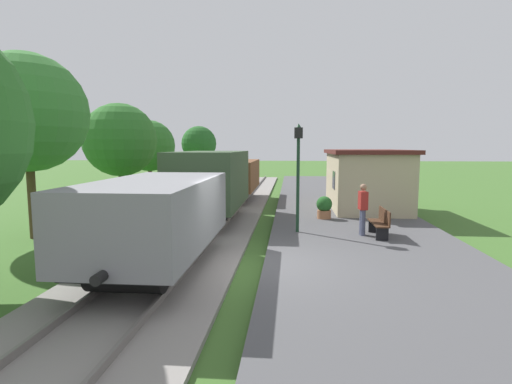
# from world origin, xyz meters

# --- Properties ---
(ground_plane) EXTENTS (160.00, 160.00, 0.00)m
(ground_plane) POSITION_xyz_m (0.00, 0.00, 0.00)
(ground_plane) COLOR #3D6628
(platform_slab) EXTENTS (6.00, 60.00, 0.25)m
(platform_slab) POSITION_xyz_m (3.20, 0.00, 0.12)
(platform_slab) COLOR #4C4C4F
(platform_slab) RESTS_ON ground
(track_ballast) EXTENTS (3.80, 60.00, 0.12)m
(track_ballast) POSITION_xyz_m (-2.40, 0.00, 0.06)
(track_ballast) COLOR gray
(track_ballast) RESTS_ON ground
(rail_near) EXTENTS (0.07, 60.00, 0.14)m
(rail_near) POSITION_xyz_m (-1.68, 0.00, 0.19)
(rail_near) COLOR slate
(rail_near) RESTS_ON track_ballast
(rail_far) EXTENTS (0.07, 60.00, 0.14)m
(rail_far) POSITION_xyz_m (-3.12, 0.00, 0.19)
(rail_far) COLOR slate
(rail_far) RESTS_ON track_ballast
(freight_train) EXTENTS (2.50, 19.40, 2.72)m
(freight_train) POSITION_xyz_m (-2.40, 6.15, 1.51)
(freight_train) COLOR gray
(freight_train) RESTS_ON rail_near
(station_hut) EXTENTS (3.50, 5.80, 2.78)m
(station_hut) POSITION_xyz_m (4.40, 9.40, 1.65)
(station_hut) COLOR tan
(station_hut) RESTS_ON platform_slab
(bench_near_hut) EXTENTS (0.42, 1.50, 0.91)m
(bench_near_hut) POSITION_xyz_m (3.80, 3.33, 0.72)
(bench_near_hut) COLOR #422819
(bench_near_hut) RESTS_ON platform_slab
(person_waiting) EXTENTS (0.28, 0.40, 1.71)m
(person_waiting) POSITION_xyz_m (3.24, 3.48, 1.18)
(person_waiting) COLOR #474C66
(person_waiting) RESTS_ON platform_slab
(potted_planter) EXTENTS (0.64, 0.64, 0.92)m
(potted_planter) POSITION_xyz_m (2.23, 6.46, 0.72)
(potted_planter) COLOR #9E6642
(potted_planter) RESTS_ON platform_slab
(lamp_post_near) EXTENTS (0.28, 0.28, 3.70)m
(lamp_post_near) POSITION_xyz_m (1.10, 3.79, 2.80)
(lamp_post_near) COLOR #193823
(lamp_post_near) RESTS_ON platform_slab
(tree_trackside_mid) EXTENTS (4.00, 4.00, 6.31)m
(tree_trackside_mid) POSITION_xyz_m (-8.04, 3.12, 4.30)
(tree_trackside_mid) COLOR #4C3823
(tree_trackside_mid) RESTS_ON ground
(tree_trackside_far) EXTENTS (3.83, 3.83, 5.44)m
(tree_trackside_far) POSITION_xyz_m (-8.12, 10.58, 3.52)
(tree_trackside_far) COLOR #4C3823
(tree_trackside_far) RESTS_ON ground
(tree_field_left) EXTENTS (3.56, 3.56, 5.02)m
(tree_field_left) POSITION_xyz_m (-9.05, 17.45, 3.23)
(tree_field_left) COLOR #4C3823
(tree_field_left) RESTS_ON ground
(tree_field_distant) EXTENTS (3.06, 3.06, 4.98)m
(tree_field_distant) POSITION_xyz_m (-7.26, 24.96, 3.44)
(tree_field_distant) COLOR #4C3823
(tree_field_distant) RESTS_ON ground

